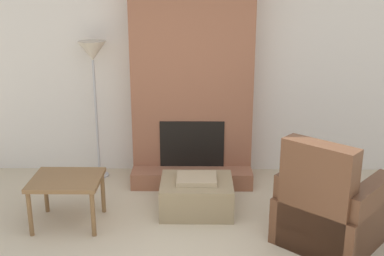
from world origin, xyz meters
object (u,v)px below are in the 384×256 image
Objects in this scene: armchair at (329,211)px; floor_lamp_left at (93,58)px; side_table at (67,184)px; ottoman at (197,195)px.

floor_lamp_left is (-2.44, 1.58, 1.16)m from armchair.
floor_lamp_left is at bearing 8.67° from armchair.
armchair is 2.54m from side_table.
armchair reaches higher than side_table.
side_table is at bearing -93.11° from floor_lamp_left.
armchair is 3.13m from floor_lamp_left.
armchair is (1.22, -0.64, 0.14)m from ottoman.
floor_lamp_left is at bearing 86.89° from side_table.
ottoman is 1.34m from side_table.
armchair is 0.71× the size of floor_lamp_left.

